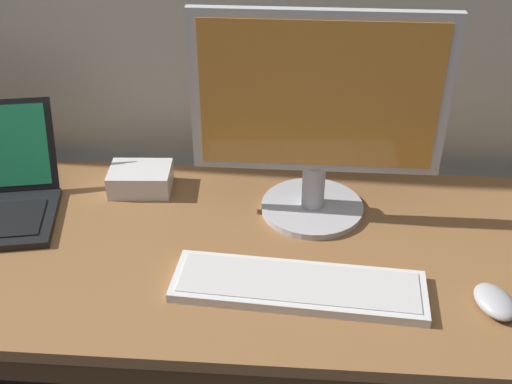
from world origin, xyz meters
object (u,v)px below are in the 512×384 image
computer_mouse (495,302)px  wired_keyboard (298,286)px  external_drive_box (141,179)px  external_monitor (317,119)px

computer_mouse → wired_keyboard: bearing=159.5°
wired_keyboard → external_drive_box: (-0.39, 0.34, 0.02)m
wired_keyboard → computer_mouse: (0.37, -0.02, 0.01)m
computer_mouse → external_drive_box: size_ratio=0.68×
wired_keyboard → computer_mouse: bearing=-3.6°
external_monitor → wired_keyboard: 0.36m
external_monitor → external_drive_box: external_monitor is taller
external_monitor → wired_keyboard: bearing=-95.9°
external_monitor → computer_mouse: external_monitor is taller
external_monitor → computer_mouse: bearing=-40.6°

